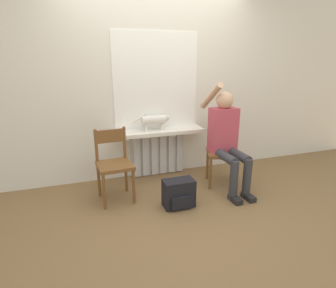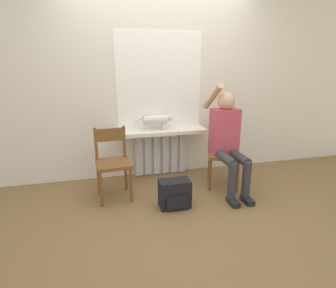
% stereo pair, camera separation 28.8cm
% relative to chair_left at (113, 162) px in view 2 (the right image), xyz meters
% --- Properties ---
extents(ground_plane, '(12.00, 12.00, 0.00)m').
position_rel_chair_left_xyz_m(ground_plane, '(0.70, -0.59, -0.44)').
color(ground_plane, brown).
extents(wall_with_window, '(7.00, 0.06, 2.70)m').
position_rel_chair_left_xyz_m(wall_with_window, '(0.70, 0.64, 0.91)').
color(wall_with_window, silver).
rests_on(wall_with_window, ground_plane).
extents(radiator, '(0.76, 0.08, 0.63)m').
position_rel_chair_left_xyz_m(radiator, '(0.70, 0.56, -0.13)').
color(radiator, silver).
rests_on(radiator, ground_plane).
extents(windowsill, '(1.21, 0.31, 0.05)m').
position_rel_chair_left_xyz_m(windowsill, '(0.70, 0.45, 0.21)').
color(windowsill, white).
rests_on(windowsill, radiator).
extents(window_glass, '(1.16, 0.01, 1.26)m').
position_rel_chair_left_xyz_m(window_glass, '(0.70, 0.60, 0.87)').
color(window_glass, white).
rests_on(window_glass, windowsill).
extents(chair_left, '(0.41, 0.41, 0.83)m').
position_rel_chair_left_xyz_m(chair_left, '(0.00, 0.00, 0.00)').
color(chair_left, brown).
rests_on(chair_left, ground_plane).
extents(chair_right, '(0.49, 0.49, 0.83)m').
position_rel_chair_left_xyz_m(chair_right, '(1.40, -0.00, 0.00)').
color(chair_right, brown).
rests_on(chair_right, ground_plane).
extents(person, '(0.36, 1.01, 1.34)m').
position_rel_chair_left_xyz_m(person, '(1.39, -0.12, 0.24)').
color(person, '#333338').
rests_on(person, ground_plane).
extents(cat, '(0.54, 0.12, 0.24)m').
position_rel_chair_left_xyz_m(cat, '(0.63, 0.47, 0.38)').
color(cat, silver).
rests_on(cat, windowsill).
extents(backpack, '(0.35, 0.23, 0.32)m').
position_rel_chair_left_xyz_m(backpack, '(0.64, -0.42, -0.29)').
color(backpack, black).
rests_on(backpack, ground_plane).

